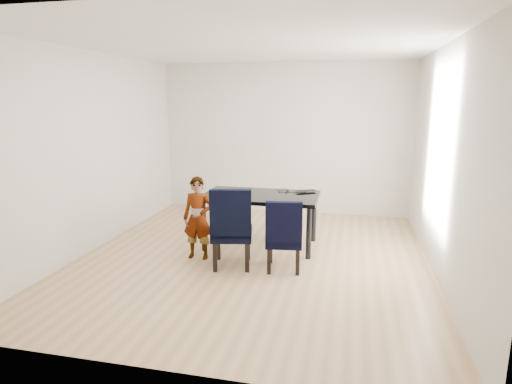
% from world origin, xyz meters
% --- Properties ---
extents(floor, '(4.50, 5.00, 0.01)m').
position_xyz_m(floor, '(0.00, 0.00, -0.01)').
color(floor, tan).
rests_on(floor, ground).
extents(ceiling, '(4.50, 5.00, 0.01)m').
position_xyz_m(ceiling, '(0.00, 0.00, 2.71)').
color(ceiling, white).
rests_on(ceiling, wall_back).
extents(wall_back, '(4.50, 0.01, 2.70)m').
position_xyz_m(wall_back, '(0.00, 2.50, 1.35)').
color(wall_back, beige).
rests_on(wall_back, ground).
extents(wall_front, '(4.50, 0.01, 2.70)m').
position_xyz_m(wall_front, '(0.00, -2.50, 1.35)').
color(wall_front, silver).
rests_on(wall_front, ground).
extents(wall_left, '(0.01, 5.00, 2.70)m').
position_xyz_m(wall_left, '(-2.25, 0.00, 1.35)').
color(wall_left, silver).
rests_on(wall_left, ground).
extents(wall_right, '(0.01, 5.00, 2.70)m').
position_xyz_m(wall_right, '(2.25, 0.00, 1.35)').
color(wall_right, white).
rests_on(wall_right, ground).
extents(dining_table, '(1.60, 0.90, 0.75)m').
position_xyz_m(dining_table, '(0.00, 0.50, 0.38)').
color(dining_table, black).
rests_on(dining_table, floor).
extents(chair_left, '(0.59, 0.60, 1.02)m').
position_xyz_m(chair_left, '(-0.19, -0.31, 0.51)').
color(chair_left, black).
rests_on(chair_left, floor).
extents(chair_right, '(0.49, 0.50, 0.90)m').
position_xyz_m(chair_right, '(0.46, -0.28, 0.45)').
color(chair_right, black).
rests_on(chair_right, floor).
extents(child, '(0.41, 0.27, 1.08)m').
position_xyz_m(child, '(-0.70, -0.15, 0.54)').
color(child, '#FF5D15').
rests_on(child, floor).
extents(plate, '(0.31, 0.31, 0.02)m').
position_xyz_m(plate, '(-0.39, 0.15, 0.76)').
color(plate, white).
rests_on(plate, dining_table).
extents(sandwich, '(0.17, 0.12, 0.06)m').
position_xyz_m(sandwich, '(-0.39, 0.14, 0.80)').
color(sandwich, olive).
rests_on(sandwich, plate).
extents(laptop, '(0.37, 0.33, 0.02)m').
position_xyz_m(laptop, '(0.58, 0.83, 0.76)').
color(laptop, black).
rests_on(laptop, dining_table).
extents(cable_tangle, '(0.19, 0.19, 0.01)m').
position_xyz_m(cable_tangle, '(0.29, 0.73, 0.75)').
color(cable_tangle, black).
rests_on(cable_tangle, dining_table).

